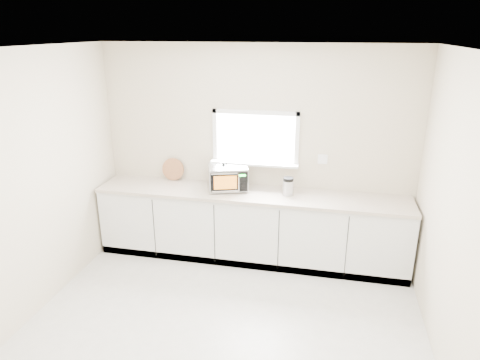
# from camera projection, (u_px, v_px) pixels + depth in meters

# --- Properties ---
(ground) EXTENTS (4.00, 4.00, 0.00)m
(ground) POSITION_uv_depth(u_px,v_px,m) (217.00, 345.00, 4.09)
(ground) COLOR beige
(ground) RESTS_ON ground
(back_wall) EXTENTS (4.00, 0.17, 2.70)m
(back_wall) POSITION_uv_depth(u_px,v_px,m) (256.00, 152.00, 5.47)
(back_wall) COLOR beige
(back_wall) RESTS_ON ground
(cabinets) EXTENTS (3.92, 0.60, 0.88)m
(cabinets) POSITION_uv_depth(u_px,v_px,m) (251.00, 227.00, 5.50)
(cabinets) COLOR silver
(cabinets) RESTS_ON ground
(countertop) EXTENTS (3.92, 0.64, 0.04)m
(countertop) POSITION_uv_depth(u_px,v_px,m) (251.00, 194.00, 5.34)
(countertop) COLOR beige
(countertop) RESTS_ON cabinets
(microwave) EXTENTS (0.57, 0.50, 0.31)m
(microwave) POSITION_uv_depth(u_px,v_px,m) (228.00, 177.00, 5.39)
(microwave) COLOR black
(microwave) RESTS_ON countertop
(knife_block) EXTENTS (0.16, 0.26, 0.35)m
(knife_block) POSITION_uv_depth(u_px,v_px,m) (225.00, 176.00, 5.46)
(knife_block) COLOR #422517
(knife_block) RESTS_ON countertop
(cutting_board) EXTENTS (0.30, 0.07, 0.30)m
(cutting_board) POSITION_uv_depth(u_px,v_px,m) (173.00, 169.00, 5.73)
(cutting_board) COLOR #AE7943
(cutting_board) RESTS_ON countertop
(coffee_grinder) EXTENTS (0.16, 0.16, 0.23)m
(coffee_grinder) POSITION_uv_depth(u_px,v_px,m) (288.00, 186.00, 5.22)
(coffee_grinder) COLOR #B9BBC1
(coffee_grinder) RESTS_ON countertop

